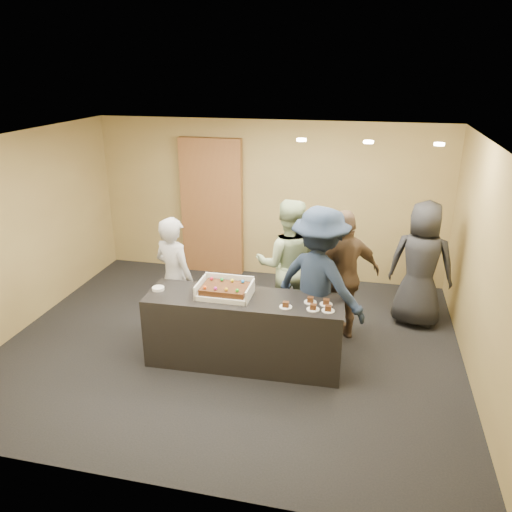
% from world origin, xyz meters
% --- Properties ---
extents(room, '(6.04, 6.00, 2.70)m').
position_xyz_m(room, '(0.00, 0.00, 1.35)').
color(room, black).
rests_on(room, ground).
extents(serving_counter, '(2.42, 0.78, 0.90)m').
position_xyz_m(serving_counter, '(0.28, -0.39, 0.45)').
color(serving_counter, black).
rests_on(serving_counter, floor).
extents(storage_cabinet, '(1.09, 0.15, 2.39)m').
position_xyz_m(storage_cabinet, '(-1.00, 2.41, 1.20)').
color(storage_cabinet, brown).
rests_on(storage_cabinet, floor).
extents(cake_box, '(0.65, 0.45, 0.19)m').
position_xyz_m(cake_box, '(0.05, -0.36, 0.94)').
color(cake_box, white).
rests_on(cake_box, serving_counter).
extents(sheet_cake, '(0.55, 0.38, 0.11)m').
position_xyz_m(sheet_cake, '(0.05, -0.39, 1.00)').
color(sheet_cake, '#3D210D').
rests_on(sheet_cake, cake_box).
extents(plate_stack, '(0.15, 0.15, 0.04)m').
position_xyz_m(plate_stack, '(-0.81, -0.41, 0.92)').
color(plate_stack, white).
rests_on(plate_stack, serving_counter).
extents(slice_a, '(0.15, 0.15, 0.07)m').
position_xyz_m(slice_a, '(0.82, -0.52, 0.92)').
color(slice_a, white).
rests_on(slice_a, serving_counter).
extents(slice_b, '(0.15, 0.15, 0.07)m').
position_xyz_m(slice_b, '(1.08, -0.34, 0.92)').
color(slice_b, white).
rests_on(slice_b, serving_counter).
extents(slice_c, '(0.15, 0.15, 0.07)m').
position_xyz_m(slice_c, '(1.13, -0.52, 0.92)').
color(slice_c, white).
rests_on(slice_c, serving_counter).
extents(slice_d, '(0.15, 0.15, 0.07)m').
position_xyz_m(slice_d, '(1.27, -0.35, 0.92)').
color(slice_d, white).
rests_on(slice_d, serving_counter).
extents(slice_e, '(0.15, 0.15, 0.07)m').
position_xyz_m(slice_e, '(1.31, -0.51, 0.92)').
color(slice_e, white).
rests_on(slice_e, serving_counter).
extents(person_server_grey, '(0.74, 0.62, 1.71)m').
position_xyz_m(person_server_grey, '(-0.78, 0.06, 0.86)').
color(person_server_grey, '#A7A7AB').
rests_on(person_server_grey, floor).
extents(person_sage_man, '(1.02, 0.86, 1.86)m').
position_xyz_m(person_sage_man, '(0.63, 0.73, 0.93)').
color(person_sage_man, '#98AE82').
rests_on(person_sage_man, floor).
extents(person_navy_man, '(1.46, 1.24, 1.96)m').
position_xyz_m(person_navy_man, '(1.14, 0.06, 0.98)').
color(person_navy_man, '#1B273D').
rests_on(person_navy_man, floor).
extents(person_brown_extra, '(1.14, 0.92, 1.81)m').
position_xyz_m(person_brown_extra, '(1.41, 0.53, 0.91)').
color(person_brown_extra, brown).
rests_on(person_brown_extra, floor).
extents(person_dark_suit, '(0.98, 0.72, 1.82)m').
position_xyz_m(person_dark_suit, '(2.45, 1.18, 0.91)').
color(person_dark_suit, '#222327').
rests_on(person_dark_suit, floor).
extents(ceiling_spotlights, '(1.72, 0.12, 0.03)m').
position_xyz_m(ceiling_spotlights, '(1.60, 0.50, 2.67)').
color(ceiling_spotlights, '#FFEAC6').
rests_on(ceiling_spotlights, ceiling).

